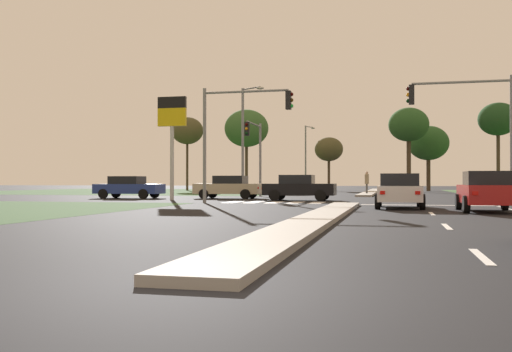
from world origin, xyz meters
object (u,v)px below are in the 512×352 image
at_px(car_red_near, 487,191).
at_px(fuel_price_totem, 172,124).
at_px(car_beige_fifth, 229,187).
at_px(traffic_signal_far_left, 255,145).
at_px(car_blue_sixth, 129,187).
at_px(street_lamp_fourth, 306,154).
at_px(treeline_fourth, 428,143).
at_px(traffic_signal_near_left, 235,123).
at_px(treeline_second, 246,128).
at_px(treeline_near, 187,131).
at_px(treeline_third, 329,149).
at_px(traffic_signal_near_right, 474,117).
at_px(car_black_fourth, 299,187).
at_px(car_white_second, 399,190).
at_px(pedestrian_at_median, 367,180).
at_px(treeline_sixth, 498,120).
at_px(street_lamp_third, 245,135).
at_px(treeline_fifth, 409,125).

bearing_deg(car_red_near, fuel_price_totem, 149.28).
relative_size(car_beige_fifth, traffic_signal_far_left, 0.80).
xyz_separation_m(car_blue_sixth, street_lamp_fourth, (6.31, 38.47, 3.91)).
distance_m(street_lamp_fourth, treeline_fourth, 15.79).
bearing_deg(traffic_signal_near_left, car_red_near, -26.94).
height_order(fuel_price_totem, treeline_second, treeline_second).
distance_m(treeline_near, treeline_third, 17.41).
relative_size(traffic_signal_near_right, street_lamp_fourth, 0.74).
bearing_deg(car_blue_sixth, street_lamp_fourth, 170.68).
bearing_deg(car_beige_fifth, traffic_signal_near_left, -161.56).
relative_size(car_black_fourth, traffic_signal_near_left, 0.70).
distance_m(car_white_second, treeline_near, 48.78).
bearing_deg(car_black_fourth, car_white_second, 34.06).
distance_m(pedestrian_at_median, treeline_second, 25.68).
relative_size(car_red_near, treeline_sixth, 0.44).
bearing_deg(car_red_near, car_white_second, 144.13).
height_order(traffic_signal_near_left, treeline_near, treeline_near).
height_order(car_beige_fifth, treeline_second, treeline_second).
relative_size(traffic_signal_near_left, traffic_signal_far_left, 1.11).
bearing_deg(fuel_price_totem, car_black_fourth, 6.75).
height_order(car_beige_fifth, treeline_third, treeline_third).
relative_size(car_black_fourth, car_beige_fifth, 0.97).
relative_size(street_lamp_third, street_lamp_fourth, 0.98).
distance_m(car_red_near, treeline_third, 46.97).
xyz_separation_m(pedestrian_at_median, treeline_sixth, (13.00, 16.60, 6.43)).
bearing_deg(pedestrian_at_median, treeline_third, 31.22).
xyz_separation_m(treeline_fifth, treeline_sixth, (9.26, 2.40, 0.62)).
relative_size(car_white_second, street_lamp_fourth, 0.53).
height_order(treeline_near, treeline_fourth, treeline_near).
bearing_deg(car_red_near, treeline_third, 103.52).
xyz_separation_m(car_red_near, car_black_fourth, (-8.94, 10.81, -0.00)).
bearing_deg(street_lamp_fourth, street_lamp_third, -89.83).
relative_size(street_lamp_third, treeline_third, 1.28).
relative_size(street_lamp_third, treeline_near, 0.90).
bearing_deg(treeline_second, treeline_fifth, -15.64).
bearing_deg(treeline_near, treeline_fourth, 3.50).
distance_m(car_black_fourth, pedestrian_at_median, 15.37).
xyz_separation_m(car_beige_fifth, treeline_near, (-14.03, 30.25, 6.52)).
height_order(street_lamp_third, street_lamp_fourth, street_lamp_fourth).
distance_m(car_black_fourth, car_beige_fifth, 5.78).
distance_m(fuel_price_totem, treeline_second, 35.86).
height_order(car_blue_sixth, treeline_sixth, treeline_sixth).
height_order(traffic_signal_near_right, treeline_near, treeline_near).
bearing_deg(pedestrian_at_median, fuel_price_totem, 161.39).
height_order(traffic_signal_near_left, pedestrian_at_median, traffic_signal_near_left).
distance_m(treeline_third, treeline_fifth, 10.80).
distance_m(treeline_near, treeline_sixth, 35.49).
bearing_deg(treeline_fourth, car_black_fourth, -105.10).
relative_size(treeline_third, treeline_fourth, 0.85).
bearing_deg(treeline_second, car_beige_fifth, -77.72).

